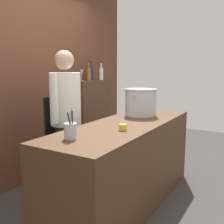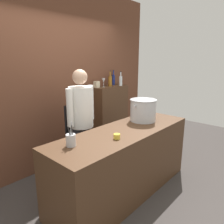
{
  "view_description": "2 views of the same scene",
  "coord_description": "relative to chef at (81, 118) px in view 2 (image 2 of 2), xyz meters",
  "views": [
    {
      "loc": [
        -2.43,
        -1.27,
        1.48
      ],
      "look_at": [
        0.29,
        0.34,
        0.95
      ],
      "focal_mm": 43.05,
      "sensor_mm": 36.0,
      "label": 1
    },
    {
      "loc": [
        -2.01,
        -1.6,
        1.79
      ],
      "look_at": [
        0.14,
        0.34,
        1.06
      ],
      "focal_mm": 33.51,
      "sensor_mm": 36.0,
      "label": 2
    }
  ],
  "objects": [
    {
      "name": "chef",
      "position": [
        0.0,
        0.0,
        0.0
      ],
      "size": [
        0.52,
        0.38,
        1.66
      ],
      "rotation": [
        0.0,
        0.0,
        3.3
      ],
      "color": "black",
      "rests_on": "ground_plane"
    },
    {
      "name": "wine_bottle_cobalt",
      "position": [
        1.39,
        0.61,
        0.42
      ],
      "size": [
        0.06,
        0.06,
        0.31
      ],
      "color": "navy",
      "rests_on": "bar_cabinet"
    },
    {
      "name": "wine_bottle_amber",
      "position": [
        1.2,
        0.53,
        0.41
      ],
      "size": [
        0.07,
        0.07,
        0.3
      ],
      "color": "#8C5919",
      "rests_on": "bar_cabinet"
    },
    {
      "name": "wine_glass_tall",
      "position": [
        1.01,
        0.53,
        0.42
      ],
      "size": [
        0.07,
        0.07,
        0.17
      ],
      "color": "silver",
      "rests_on": "bar_cabinet"
    },
    {
      "name": "bar_cabinet",
      "position": [
        1.17,
        0.51,
        -0.33
      ],
      "size": [
        0.76,
        0.32,
        1.27
      ],
      "primitive_type": "cube",
      "color": "#472D1C",
      "rests_on": "ground_plane"
    },
    {
      "name": "spice_tin_cream",
      "position": [
        0.87,
        0.57,
        0.37
      ],
      "size": [
        0.09,
        0.09,
        0.12
      ],
      "primitive_type": "cube",
      "color": "beige",
      "rests_on": "bar_cabinet"
    },
    {
      "name": "brick_back_panel",
      "position": [
        0.15,
        0.72,
        0.54
      ],
      "size": [
        4.4,
        0.1,
        3.0
      ],
      "primitive_type": "cube",
      "color": "brown",
      "rests_on": "ground_plane"
    },
    {
      "name": "butter_jar",
      "position": [
        -0.14,
        -0.8,
        -0.04
      ],
      "size": [
        0.08,
        0.08,
        0.06
      ],
      "primitive_type": "cylinder",
      "color": "yellow",
      "rests_on": "prep_counter"
    },
    {
      "name": "prep_counter",
      "position": [
        0.15,
        -0.68,
        -0.51
      ],
      "size": [
        2.16,
        0.7,
        0.9
      ],
      "primitive_type": "cube",
      "color": "#472D1C",
      "rests_on": "ground_plane"
    },
    {
      "name": "wine_bottle_clear",
      "position": [
        1.38,
        0.41,
        0.41
      ],
      "size": [
        0.06,
        0.06,
        0.28
      ],
      "color": "silver",
      "rests_on": "bar_cabinet"
    },
    {
      "name": "utensil_crock",
      "position": [
        -0.62,
        -0.58,
        0.0
      ],
      "size": [
        0.1,
        0.1,
        0.26
      ],
      "color": "#B7BABF",
      "rests_on": "prep_counter"
    },
    {
      "name": "stockpot_large",
      "position": [
        0.68,
        -0.61,
        0.1
      ],
      "size": [
        0.45,
        0.39,
        0.32
      ],
      "color": "#B7BABF",
      "rests_on": "prep_counter"
    },
    {
      "name": "ground_plane",
      "position": [
        0.15,
        -0.68,
        -0.96
      ],
      "size": [
        8.0,
        8.0,
        0.0
      ],
      "primitive_type": "plane",
      "color": "#383330"
    }
  ]
}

